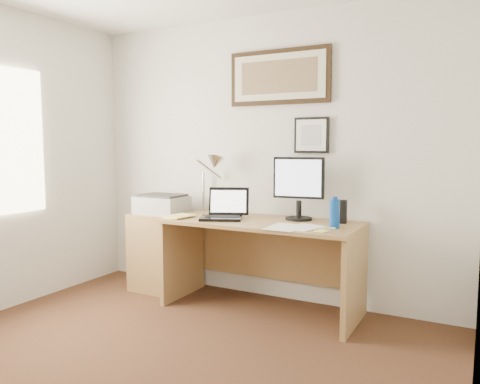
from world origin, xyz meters
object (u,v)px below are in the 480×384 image
Objects in this scene: water_bottle at (335,214)px; laptop at (224,212)px; book at (172,215)px; side_cabinet at (161,252)px; printer at (162,204)px; desk at (265,247)px; lcd_monitor at (299,185)px.

laptop is (-0.95, -0.00, -0.05)m from water_bottle.
book is 0.60× the size of laptop.
laptop reaches higher than side_cabinet.
water_bottle is at bearing -3.99° from printer.
water_bottle is at bearing -3.53° from side_cabinet.
printer is at bearing 176.01° from water_bottle.
laptop is at bearing -179.91° from water_bottle.
lcd_monitor reaches higher than desk.
desk is 0.46m from laptop.
book is at bearing -175.76° from water_bottle.
water_bottle is 1.69m from printer.
water_bottle is 1.42m from book.
side_cabinet is at bearing 176.47° from water_bottle.
lcd_monitor is at bearing 5.52° from side_cabinet.
lcd_monitor reaches higher than water_bottle.
book reaches higher than desk.
printer is at bearing 170.83° from laptop.
lcd_monitor is at bearing 5.00° from printer.
book is 1.13m from lcd_monitor.
book is at bearing -36.06° from side_cabinet.
laptop is at bearing -9.17° from printer.
book is at bearing -167.40° from laptop.
laptop is at bearing -157.84° from lcd_monitor.
side_cabinet is 1.08m from desk.
water_bottle is 0.14× the size of desk.
desk is (1.07, 0.04, 0.15)m from side_cabinet.
desk is 0.59m from lcd_monitor.
side_cabinet is at bearing -178.11° from desk.
side_cabinet is 1.66× the size of printer.
printer is (-1.06, -0.02, 0.30)m from desk.
desk is (-0.63, 0.14, -0.34)m from water_bottle.
printer is (-1.69, 0.12, -0.04)m from water_bottle.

